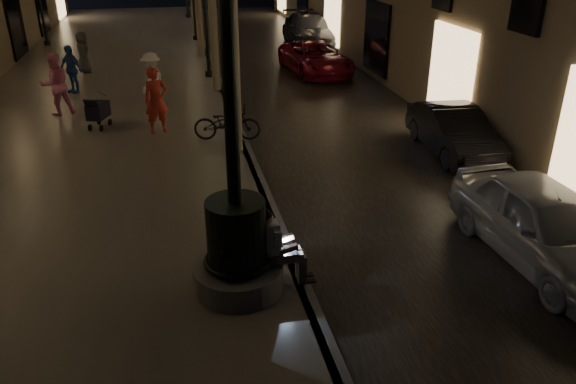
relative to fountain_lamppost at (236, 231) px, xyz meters
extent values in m
plane|color=black|center=(1.00, 13.00, -1.21)|extent=(120.00, 120.00, 0.00)
cube|color=black|center=(4.00, 13.00, -1.20)|extent=(6.00, 45.00, 0.02)
cube|color=#645E58|center=(-3.00, 13.00, -1.11)|extent=(8.00, 45.00, 0.20)
cube|color=#59595B|center=(1.00, 13.00, -1.11)|extent=(0.25, 45.00, 0.20)
cylinder|color=#59595B|center=(0.00, 0.00, -0.81)|extent=(1.40, 1.40, 0.40)
cylinder|color=black|center=(0.00, 0.00, -0.06)|extent=(0.90, 0.90, 1.10)
torus|color=black|center=(0.00, 0.00, -0.51)|extent=(1.04, 1.04, 0.10)
torus|color=black|center=(0.00, 0.00, 0.34)|extent=(0.89, 0.89, 0.09)
cylinder|color=black|center=(0.00, 0.00, 2.09)|extent=(0.20, 0.20, 3.20)
cube|color=gray|center=(0.55, 0.00, -0.52)|extent=(0.35, 0.23, 0.18)
cube|color=white|center=(0.49, 0.00, -0.19)|extent=(0.44, 0.25, 0.56)
sphere|color=tan|center=(0.46, 0.00, 0.17)|extent=(0.21, 0.21, 0.21)
sphere|color=black|center=(0.45, 0.00, 0.21)|extent=(0.21, 0.21, 0.21)
cube|color=gray|center=(0.78, -0.09, -0.52)|extent=(0.45, 0.13, 0.14)
cube|color=gray|center=(0.78, 0.09, -0.52)|extent=(0.45, 0.13, 0.14)
cube|color=gray|center=(1.00, -0.09, -0.77)|extent=(0.13, 0.12, 0.49)
cube|color=gray|center=(1.00, 0.09, -0.77)|extent=(0.13, 0.12, 0.49)
cube|color=black|center=(1.10, -0.09, -1.00)|extent=(0.25, 0.10, 0.03)
cube|color=black|center=(1.10, 0.09, -1.00)|extent=(0.25, 0.10, 0.03)
cube|color=black|center=(0.80, 0.00, -0.45)|extent=(0.23, 0.32, 0.02)
cube|color=black|center=(0.65, 0.00, -0.34)|extent=(0.09, 0.32, 0.21)
cube|color=#A3BEE9|center=(0.66, 0.00, -0.34)|extent=(0.06, 0.29, 0.18)
cylinder|color=#6B604C|center=(0.75, 6.00, 1.49)|extent=(0.28, 0.28, 5.00)
cylinder|color=#6B604C|center=(0.80, 12.00, 1.54)|extent=(0.28, 0.28, 5.10)
cylinder|color=black|center=(0.70, 6.00, -0.91)|extent=(0.28, 0.28, 0.20)
cylinder|color=black|center=(0.70, 6.00, 1.19)|extent=(0.12, 0.12, 4.40)
cylinder|color=black|center=(0.70, 14.00, -0.91)|extent=(0.28, 0.28, 0.20)
cylinder|color=black|center=(0.70, 14.00, 1.19)|extent=(0.12, 0.12, 4.40)
cylinder|color=black|center=(0.70, 22.00, -0.91)|extent=(0.28, 0.28, 0.20)
cylinder|color=black|center=(0.70, 30.00, -0.91)|extent=(0.28, 0.28, 0.20)
cylinder|color=black|center=(-6.40, 22.00, -0.91)|extent=(0.28, 0.28, 0.20)
cube|color=black|center=(-2.81, 8.52, -0.50)|extent=(0.64, 0.80, 0.42)
cube|color=black|center=(-2.92, 8.22, -0.22)|extent=(0.40, 0.28, 0.27)
cylinder|color=black|center=(-3.06, 8.32, -0.92)|extent=(0.10, 0.19, 0.19)
cylinder|color=black|center=(-2.75, 8.20, -0.92)|extent=(0.10, 0.19, 0.19)
cylinder|color=black|center=(-2.87, 8.84, -0.92)|extent=(0.10, 0.19, 0.19)
cylinder|color=black|center=(-2.55, 8.73, -0.92)|extent=(0.10, 0.19, 0.19)
cylinder|color=black|center=(-2.68, 8.87, -0.13)|extent=(0.17, 0.40, 0.26)
imported|color=#A4A7AC|center=(5.31, 0.05, -0.51)|extent=(1.82, 4.18, 1.40)
imported|color=black|center=(6.20, 5.09, -0.60)|extent=(1.52, 3.77, 1.22)
imported|color=maroon|center=(5.00, 14.49, -0.60)|extent=(2.44, 4.58, 1.22)
imported|color=#323237|center=(6.20, 20.36, -0.46)|extent=(2.26, 5.24, 1.50)
imported|color=red|center=(-1.18, 7.82, -0.11)|extent=(0.75, 0.60, 1.79)
imported|color=pink|center=(-4.10, 10.13, -0.09)|extent=(1.10, 1.00, 1.85)
imported|color=silver|center=(-1.31, 10.46, -0.17)|extent=(1.05, 1.25, 1.67)
imported|color=#274A90|center=(-4.01, 12.68, -0.21)|extent=(0.96, 0.92, 1.60)
imported|color=#35353A|center=(-3.95, 15.69, -0.24)|extent=(0.59, 0.82, 1.55)
imported|color=black|center=(0.60, 6.83, -0.55)|extent=(1.85, 0.96, 0.92)
camera|label=1|loc=(-0.77, -7.32, 4.09)|focal=35.00mm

